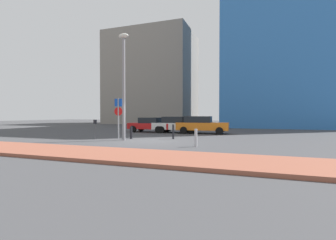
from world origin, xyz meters
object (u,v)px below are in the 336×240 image
at_px(parking_meter, 95,126).
at_px(street_lamp, 124,78).
at_px(parked_car_red, 151,125).
at_px(parked_car_white, 176,125).
at_px(parked_car_orange, 201,125).
at_px(traffic_bollard_near, 131,133).
at_px(parking_sign_post, 118,113).
at_px(traffic_bollard_far, 173,132).
at_px(traffic_bollard_mid, 196,138).

xyz_separation_m(parking_meter, street_lamp, (2.30, -0.06, 3.25)).
bearing_deg(parked_car_red, parked_car_white, 1.31).
distance_m(parked_car_red, street_lamp, 8.43).
height_order(parked_car_orange, traffic_bollard_near, parked_car_orange).
distance_m(parking_sign_post, traffic_bollard_far, 4.10).
distance_m(parking_sign_post, traffic_bollard_mid, 6.85).
bearing_deg(parked_car_red, parking_sign_post, -85.95).
height_order(parked_car_red, parked_car_orange, parked_car_orange).
height_order(parked_car_white, parking_sign_post, parking_sign_post).
xyz_separation_m(traffic_bollard_near, traffic_bollard_far, (2.82, 0.83, 0.08)).
xyz_separation_m(parked_car_white, parking_sign_post, (-2.14, -6.70, 1.02)).
bearing_deg(traffic_bollard_near, parked_car_white, 79.86).
xyz_separation_m(parked_car_orange, traffic_bollard_mid, (1.66, -9.11, -0.33)).
bearing_deg(parked_car_orange, street_lamp, -115.45).
xyz_separation_m(parking_meter, traffic_bollard_far, (5.10, 1.82, -0.37)).
bearing_deg(traffic_bollard_mid, parking_meter, 167.54).
bearing_deg(parked_car_white, traffic_bollard_far, -74.09).
bearing_deg(parked_car_red, parking_meter, -96.44).
relative_size(parking_meter, traffic_bollard_mid, 1.42).
bearing_deg(traffic_bollard_far, parking_meter, -160.42).
height_order(parked_car_orange, street_lamp, street_lamp).
relative_size(parked_car_orange, street_lamp, 0.66).
height_order(parked_car_white, traffic_bollard_far, parked_car_white).
bearing_deg(traffic_bollard_near, street_lamp, -88.62).
bearing_deg(traffic_bollard_far, traffic_bollard_near, -163.55).
distance_m(parked_car_red, traffic_bollard_near, 6.70).
relative_size(parking_meter, traffic_bollard_far, 1.32).
height_order(parked_car_red, parking_sign_post, parking_sign_post).
xyz_separation_m(street_lamp, traffic_bollard_near, (-0.03, 1.04, -3.69)).
bearing_deg(parking_sign_post, parked_car_white, 72.29).
distance_m(street_lamp, traffic_bollard_mid, 6.58).
bearing_deg(traffic_bollard_near, parking_sign_post, -174.02).
xyz_separation_m(parked_car_orange, parking_sign_post, (-4.55, -6.57, 0.99)).
distance_m(parked_car_red, parking_meter, 7.57).
bearing_deg(traffic_bollard_far, parking_sign_post, -166.13).
xyz_separation_m(parked_car_orange, traffic_bollard_near, (-3.60, -6.46, -0.38)).
bearing_deg(parked_car_white, parking_meter, -114.53).
xyz_separation_m(parking_meter, traffic_bollard_near, (2.28, 0.98, -0.44)).
bearing_deg(traffic_bollard_near, parked_car_red, 102.33).
bearing_deg(street_lamp, parking_sign_post, 136.36).
bearing_deg(parking_meter, parked_car_red, 83.56).
distance_m(parking_sign_post, traffic_bollard_near, 1.67).
bearing_deg(parked_car_orange, parked_car_red, 179.13).
distance_m(parking_meter, traffic_bollard_mid, 7.73).
bearing_deg(parked_car_white, traffic_bollard_near, -100.14).
relative_size(parked_car_white, parked_car_orange, 0.97).
distance_m(parked_car_red, traffic_bollard_mid, 11.37).
distance_m(parking_meter, traffic_bollard_far, 5.43).
xyz_separation_m(parked_car_red, parked_car_orange, (5.03, -0.08, 0.08)).
height_order(parking_sign_post, parking_meter, parking_sign_post).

